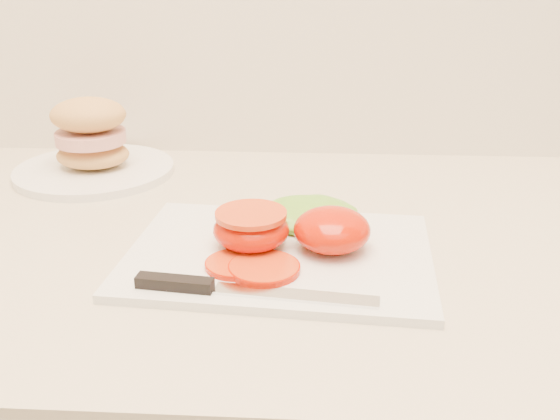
{
  "coord_description": "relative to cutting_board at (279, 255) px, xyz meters",
  "views": [
    {
      "loc": [
        -0.35,
        0.99,
        1.25
      ],
      "look_at": [
        -0.39,
        1.62,
        0.99
      ],
      "focal_mm": 40.0,
      "sensor_mm": 36.0,
      "label": 1
    }
  ],
  "objects": [
    {
      "name": "tomato_half_dome",
      "position": [
        0.06,
        0.01,
        0.03
      ],
      "size": [
        0.09,
        0.09,
        0.05
      ],
      "primitive_type": "ellipsoid",
      "color": "red",
      "rests_on": "cutting_board"
    },
    {
      "name": "cutting_board",
      "position": [
        0.0,
        0.0,
        0.0
      ],
      "size": [
        0.35,
        0.27,
        0.01
      ],
      "primitive_type": "cube",
      "rotation": [
        0.0,
        0.0,
        -0.08
      ],
      "color": "silver",
      "rests_on": "counter"
    },
    {
      "name": "tomato_slice_1",
      "position": [
        -0.04,
        -0.04,
        0.01
      ],
      "size": [
        0.06,
        0.06,
        0.01
      ],
      "primitive_type": "cylinder",
      "color": "#D84E1F",
      "rests_on": "cutting_board"
    },
    {
      "name": "tomato_half_cut",
      "position": [
        -0.03,
        0.01,
        0.03
      ],
      "size": [
        0.09,
        0.09,
        0.04
      ],
      "color": "red",
      "rests_on": "cutting_board"
    },
    {
      "name": "tomato_slice_0",
      "position": [
        -0.01,
        -0.05,
        0.01
      ],
      "size": [
        0.07,
        0.07,
        0.01
      ],
      "primitive_type": "cylinder",
      "color": "#D84E1F",
      "rests_on": "cutting_board"
    },
    {
      "name": "sandwich_plate",
      "position": [
        -0.3,
        0.27,
        0.04
      ],
      "size": [
        0.24,
        0.24,
        0.12
      ],
      "rotation": [
        0.0,
        0.0,
        -0.25
      ],
      "color": "white",
      "rests_on": "counter"
    },
    {
      "name": "lettuce_leaf_0",
      "position": [
        0.03,
        0.07,
        0.02
      ],
      "size": [
        0.12,
        0.1,
        0.03
      ],
      "primitive_type": "ellipsoid",
      "rotation": [
        0.0,
        0.0,
        0.1
      ],
      "color": "#69C133",
      "rests_on": "cutting_board"
    },
    {
      "name": "knife",
      "position": [
        -0.05,
        -0.09,
        0.01
      ],
      "size": [
        0.24,
        0.04,
        0.01
      ],
      "rotation": [
        0.0,
        0.0,
        -0.12
      ],
      "color": "silver",
      "rests_on": "cutting_board"
    }
  ]
}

